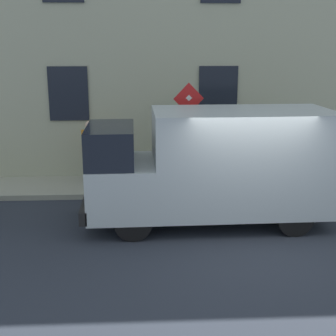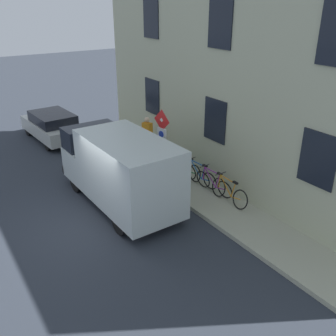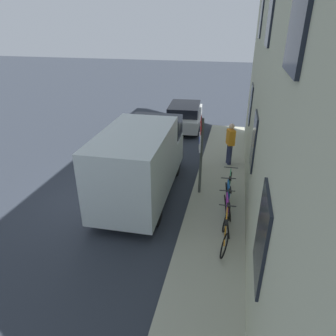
{
  "view_description": "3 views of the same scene",
  "coord_description": "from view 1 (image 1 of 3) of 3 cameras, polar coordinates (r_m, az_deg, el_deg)",
  "views": [
    {
      "loc": [
        -8.9,
        2.11,
        3.8
      ],
      "look_at": [
        1.91,
        1.54,
        0.95
      ],
      "focal_mm": 49.37,
      "sensor_mm": 36.0,
      "label": 1
    },
    {
      "loc": [
        -4.21,
        -9.66,
        6.44
      ],
      "look_at": [
        2.39,
        0.25,
        1.06
      ],
      "focal_mm": 40.38,
      "sensor_mm": 36.0,
      "label": 2
    },
    {
      "loc": [
        3.62,
        -8.09,
        5.48
      ],
      "look_at": [
        1.55,
        1.06,
        0.92
      ],
      "focal_mm": 32.38,
      "sensor_mm": 36.0,
      "label": 3
    }
  ],
  "objects": [
    {
      "name": "ground_plane",
      "position": [
        9.9,
        9.64,
        -8.01
      ],
      "size": [
        80.0,
        80.0,
        0.0
      ],
      "primitive_type": "plane",
      "color": "#2B3039"
    },
    {
      "name": "bicycle_blue",
      "position": [
        13.15,
        5.89,
        0.2
      ],
      "size": [
        0.46,
        1.71,
        0.89
      ],
      "rotation": [
        0.0,
        0.0,
        1.69
      ],
      "color": "black",
      "rests_on": "sidewalk_slab"
    },
    {
      "name": "sidewalk_slab",
      "position": [
        12.95,
        6.51,
        -2.07
      ],
      "size": [
        1.8,
        17.29,
        0.14
      ],
      "primitive_type": "cube",
      "color": "#A4A58E",
      "rests_on": "ground_plane"
    },
    {
      "name": "sign_post_stacked",
      "position": [
        11.74,
        2.52,
        5.62
      ],
      "size": [
        0.19,
        0.56,
        2.67
      ],
      "color": "#474C47",
      "rests_on": "sidewalk_slab"
    },
    {
      "name": "bicycle_green",
      "position": [
        13.05,
        2.41,
        0.16
      ],
      "size": [
        0.46,
        1.71,
        0.89
      ],
      "rotation": [
        0.0,
        0.0,
        1.58
      ],
      "color": "black",
      "rests_on": "sidewalk_slab"
    },
    {
      "name": "building_facade",
      "position": [
        13.63,
        6.11,
        15.31
      ],
      "size": [
        0.75,
        15.29,
        7.89
      ],
      "color": "#B3B796",
      "rests_on": "ground_plane"
    },
    {
      "name": "pedestrian",
      "position": [
        12.83,
        -9.58,
        2.28
      ],
      "size": [
        0.38,
        0.46,
        1.72
      ],
      "rotation": [
        0.0,
        0.0,
        3.49
      ],
      "color": "#262B47",
      "rests_on": "sidewalk_slab"
    },
    {
      "name": "bicycle_orange",
      "position": [
        13.49,
        12.64,
        0.29
      ],
      "size": [
        0.46,
        1.71,
        0.89
      ],
      "rotation": [
        0.0,
        0.0,
        1.58
      ],
      "color": "black",
      "rests_on": "sidewalk_slab"
    },
    {
      "name": "bicycle_purple",
      "position": [
        13.29,
        9.31,
        0.25
      ],
      "size": [
        0.46,
        1.72,
        0.89
      ],
      "rotation": [
        0.0,
        0.0,
        1.68
      ],
      "color": "black",
      "rests_on": "sidewalk_slab"
    },
    {
      "name": "delivery_van",
      "position": [
        10.05,
        5.66,
        0.49
      ],
      "size": [
        2.12,
        5.37,
        2.5
      ],
      "rotation": [
        0.0,
        0.0,
        1.59
      ],
      "color": "silver",
      "rests_on": "ground_plane"
    }
  ]
}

